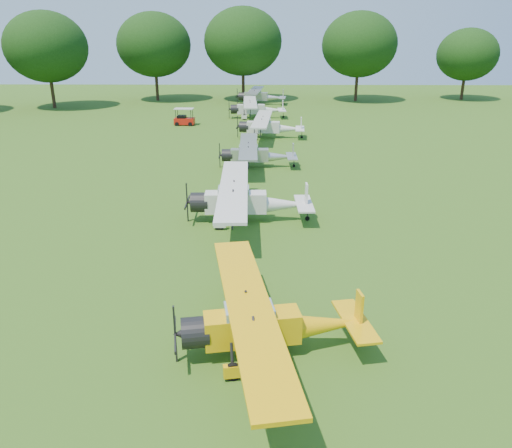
{
  "coord_description": "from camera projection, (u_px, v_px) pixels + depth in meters",
  "views": [
    {
      "loc": [
        0.91,
        -18.43,
        9.43
      ],
      "look_at": [
        0.59,
        2.37,
        1.4
      ],
      "focal_mm": 35.0,
      "sensor_mm": 36.0,
      "label": 1
    }
  ],
  "objects": [
    {
      "name": "aircraft_2",
      "position": [
        267.0,
        322.0,
        15.29
      ],
      "size": [
        6.2,
        9.82,
        1.93
      ],
      "rotation": [
        0.0,
        0.0,
        0.17
      ],
      "color": "#E8AC09",
      "rests_on": "ground"
    },
    {
      "name": "ground",
      "position": [
        241.0,
        276.0,
        20.6
      ],
      "size": [
        160.0,
        160.0,
        0.0
      ],
      "primitive_type": "plane",
      "color": "#204D13",
      "rests_on": "ground"
    },
    {
      "name": "aircraft_7",
      "position": [
        260.0,
        95.0,
        68.92
      ],
      "size": [
        6.85,
        10.91,
        2.14
      ],
      "rotation": [
        0.0,
        0.0,
        -0.09
      ],
      "color": "#B6B6BA",
      "rests_on": "ground"
    },
    {
      "name": "aircraft_5",
      "position": [
        268.0,
        125.0,
        47.1
      ],
      "size": [
        6.44,
        10.27,
        2.02
      ],
      "rotation": [
        0.0,
        0.0,
        -0.07
      ],
      "color": "silver",
      "rests_on": "ground"
    },
    {
      "name": "tree_belt",
      "position": [
        338.0,
        74.0,
        17.81
      ],
      "size": [
        137.36,
        130.27,
        14.52
      ],
      "color": "black",
      "rests_on": "ground"
    },
    {
      "name": "aircraft_3",
      "position": [
        245.0,
        199.0,
        26.19
      ],
      "size": [
        6.71,
        10.67,
        2.11
      ],
      "rotation": [
        0.0,
        0.0,
        0.03
      ],
      "color": "silver",
      "rests_on": "ground"
    },
    {
      "name": "aircraft_6",
      "position": [
        255.0,
        108.0,
        57.86
      ],
      "size": [
        6.67,
        10.62,
        2.09
      ],
      "rotation": [
        0.0,
        0.0,
        0.04
      ],
      "color": "silver",
      "rests_on": "ground"
    },
    {
      "name": "golf_cart",
      "position": [
        184.0,
        120.0,
        53.75
      ],
      "size": [
        2.16,
        1.41,
        1.79
      ],
      "rotation": [
        0.0,
        0.0,
        -0.05
      ],
      "color": "red",
      "rests_on": "ground"
    },
    {
      "name": "aircraft_4",
      "position": [
        255.0,
        153.0,
        36.8
      ],
      "size": [
        5.81,
        9.23,
        1.82
      ],
      "rotation": [
        0.0,
        0.0,
        0.02
      ],
      "color": "#B6B6BA",
      "rests_on": "ground"
    }
  ]
}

